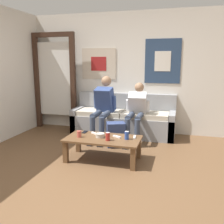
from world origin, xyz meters
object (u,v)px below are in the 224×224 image
at_px(ceramic_bowl, 100,135).
at_px(game_controller_near_left, 135,137).
at_px(game_controller_near_right, 117,137).
at_px(game_controller_far_center, 95,133).
at_px(drink_can_blue, 127,135).
at_px(coffee_table, 103,141).
at_px(person_seated_teen, 136,110).
at_px(pillar_candle, 79,134).
at_px(person_seated_adult, 103,105).
at_px(backpack, 116,135).
at_px(cell_phone, 85,132).
at_px(couch, 123,121).
at_px(drink_can_red, 108,136).

bearing_deg(ceramic_bowl, game_controller_near_left, 12.57).
relative_size(game_controller_near_right, game_controller_far_center, 1.03).
bearing_deg(drink_can_blue, coffee_table, -175.59).
xyz_separation_m(person_seated_teen, pillar_candle, (-0.69, -1.19, -0.20)).
bearing_deg(person_seated_adult, drink_can_blue, -56.50).
bearing_deg(backpack, cell_phone, -130.30).
relative_size(couch, drink_can_red, 17.19).
xyz_separation_m(pillar_candle, drink_can_blue, (0.74, 0.09, 0.01)).
relative_size(backpack, game_controller_near_right, 3.05).
relative_size(person_seated_teen, backpack, 2.53).
relative_size(drink_can_blue, game_controller_far_center, 0.89).
relative_size(backpack, pillar_candle, 3.90).
bearing_deg(couch, game_controller_far_center, -97.72).
relative_size(ceramic_bowl, drink_can_red, 1.16).
xyz_separation_m(backpack, drink_can_red, (0.08, -0.79, 0.22)).
bearing_deg(coffee_table, backpack, 87.97).
relative_size(coffee_table, drink_can_red, 9.34).
relative_size(couch, person_seated_adult, 1.73).
relative_size(ceramic_bowl, drink_can_blue, 1.16).
distance_m(drink_can_red, game_controller_near_right, 0.22).
distance_m(pillar_candle, game_controller_near_right, 0.59).
relative_size(drink_can_red, game_controller_near_right, 0.86).
height_order(game_controller_near_left, cell_phone, game_controller_near_left).
bearing_deg(backpack, coffee_table, -92.03).
relative_size(pillar_candle, cell_phone, 0.82).
relative_size(backpack, cell_phone, 3.21).
height_order(backpack, game_controller_near_right, backpack).
height_order(person_seated_adult, ceramic_bowl, person_seated_adult).
xyz_separation_m(person_seated_teen, backpack, (-0.29, -0.44, -0.41)).
xyz_separation_m(drink_can_blue, game_controller_near_right, (-0.17, 0.05, -0.05)).
height_order(game_controller_far_center, cell_phone, game_controller_far_center).
distance_m(person_seated_adult, ceramic_bowl, 1.17).
height_order(drink_can_red, game_controller_near_right, drink_can_red).
relative_size(pillar_candle, drink_can_blue, 0.91).
xyz_separation_m(person_seated_teen, cell_phone, (-0.70, -0.92, -0.25)).
bearing_deg(backpack, couch, 93.01).
xyz_separation_m(ceramic_bowl, drink_can_red, (0.16, -0.12, 0.02)).
xyz_separation_m(person_seated_adult, game_controller_near_right, (0.55, -1.03, -0.30)).
bearing_deg(drink_can_red, game_controller_near_right, 64.13).
relative_size(coffee_table, person_seated_adult, 0.94).
bearing_deg(couch, drink_can_blue, -74.97).
relative_size(person_seated_adult, game_controller_far_center, 8.81).
relative_size(person_seated_teen, game_controller_far_center, 7.94).
height_order(game_controller_near_left, game_controller_near_right, same).
distance_m(drink_can_red, game_controller_near_left, 0.44).
distance_m(couch, coffee_table, 1.46).
height_order(coffee_table, game_controller_near_left, game_controller_near_left).
bearing_deg(game_controller_near_right, person_seated_adult, 118.07).
relative_size(person_seated_adult, drink_can_blue, 9.95).
bearing_deg(person_seated_teen, cell_phone, -127.31).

